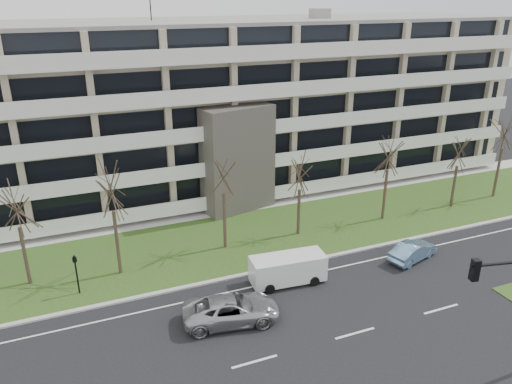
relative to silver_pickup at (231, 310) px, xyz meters
name	(u,v)px	position (x,y,z in m)	size (l,w,h in m)	color
ground	(355,333)	(5.94, -3.65, -0.77)	(160.00, 160.00, 0.00)	black
grass_verge	(263,235)	(5.94, 9.35, -0.74)	(90.00, 10.00, 0.06)	#264818
curb	(291,264)	(5.94, 4.35, -0.71)	(90.00, 0.35, 0.12)	#B2B2AD
sidewalk	(238,208)	(5.94, 14.85, -0.73)	(90.00, 2.00, 0.08)	#B2B2AD
lane_edge_line	(301,276)	(5.94, 2.85, -0.77)	(90.00, 0.12, 0.01)	white
apartment_building	(212,106)	(5.94, 21.66, 6.84)	(60.50, 15.10, 18.75)	#B3A58B
silver_pickup	(231,310)	(0.00, 0.00, 0.00)	(2.56, 5.54, 1.54)	#ACAFB4
blue_sedan	(413,251)	(14.17, 1.86, -0.11)	(1.40, 4.03, 1.33)	#78A6D0
white_van	(289,267)	(4.83, 2.51, 0.35)	(4.98, 2.32, 1.87)	white
pedestrian_signal	(76,270)	(-7.86, 6.21, 0.96)	(0.26, 0.21, 2.71)	black
tree_1	(15,204)	(-10.73, 8.66, 4.83)	(3.60, 3.60, 7.21)	#382B21
tree_2	(110,185)	(-5.13, 7.73, 5.58)	(4.09, 4.09, 8.17)	#382B21
tree_3	(223,171)	(2.55, 8.50, 5.26)	(3.88, 3.88, 7.75)	#382B21
tree_4	(300,172)	(8.52, 8.45, 4.40)	(3.33, 3.33, 6.66)	#382B21
tree_5	(389,150)	(16.26, 8.28, 5.25)	(3.87, 3.87, 7.75)	#382B21
tree_6	(459,150)	(23.48, 8.26, 4.38)	(3.31, 3.31, 6.63)	#382B21
tree_7	(506,128)	(28.63, 8.48, 5.68)	(4.15, 4.15, 8.29)	#382B21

